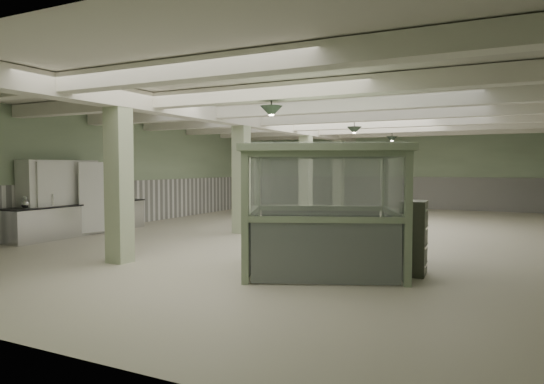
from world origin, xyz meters
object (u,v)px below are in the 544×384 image
at_px(walkin_cooler, 61,199).
at_px(guard_booth, 323,185).
at_px(filing_cabinet, 414,238).
at_px(prep_counter, 81,219).

relative_size(walkin_cooler, guard_booth, 0.63).
relative_size(walkin_cooler, filing_cabinet, 1.71).
bearing_deg(walkin_cooler, filing_cabinet, -2.70).
distance_m(prep_counter, guard_booth, 8.31).
height_order(walkin_cooler, filing_cabinet, walkin_cooler).
bearing_deg(filing_cabinet, walkin_cooler, 173.65).
xyz_separation_m(walkin_cooler, guard_booth, (8.17, -0.92, 0.57)).
height_order(walkin_cooler, guard_booth, guard_booth).
relative_size(prep_counter, walkin_cooler, 1.99).
xyz_separation_m(prep_counter, guard_booth, (8.08, -1.53, 1.17)).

